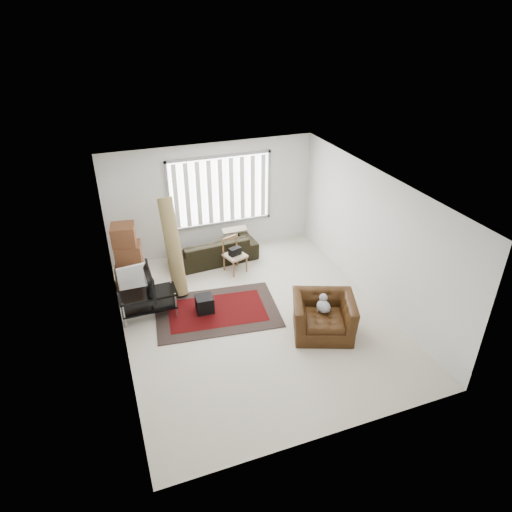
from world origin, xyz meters
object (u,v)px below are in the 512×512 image
Objects in this scene: moving_boxes at (128,258)px; sofa at (213,246)px; armchair at (323,314)px; side_chair at (235,254)px; tv_stand at (148,299)px.

sofa is at bearing 11.36° from moving_boxes.
side_chair is at bearing 128.87° from armchair.
sofa is at bearing 43.54° from tv_stand.
sofa is (1.78, 1.69, -0.00)m from tv_stand.
armchair is (3.16, -2.92, -0.25)m from moving_boxes.
moving_boxes is 1.75× the size of side_chair.
side_chair is (2.11, 1.07, 0.06)m from tv_stand.
tv_stand is 0.78× the size of armchair.
sofa reaches higher than tv_stand.
armchair reaches higher than tv_stand.
side_chair is 2.82m from armchair.
tv_stand is 3.38m from armchair.
moving_boxes is at bearing 156.10° from side_chair.
side_chair is at bearing -5.61° from moving_boxes.
side_chair reaches higher than sofa.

